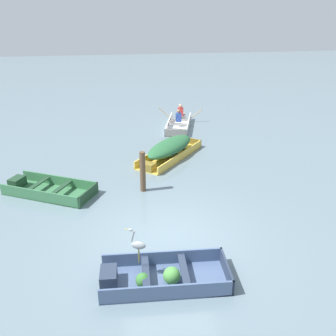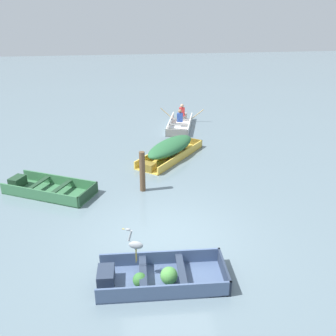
{
  "view_description": "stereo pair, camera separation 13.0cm",
  "coord_description": "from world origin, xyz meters",
  "px_view_note": "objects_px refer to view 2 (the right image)",
  "views": [
    {
      "loc": [
        -1.25,
        -8.19,
        5.61
      ],
      "look_at": [
        0.6,
        3.73,
        0.35
      ],
      "focal_mm": 40.0,
      "sensor_mm": 36.0,
      "label": 1
    },
    {
      "loc": [
        -1.12,
        -8.21,
        5.61
      ],
      "look_at": [
        0.6,
        3.73,
        0.35
      ],
      "focal_mm": 40.0,
      "sensor_mm": 36.0,
      "label": 2
    }
  ],
  "objects_px": {
    "skiff_yellow_mid_moored": "(170,148)",
    "mooring_post": "(142,172)",
    "rowboat_white_with_crew": "(180,122)",
    "heron_on_dinghy": "(135,244)",
    "skiff_green_near_moored": "(46,189)",
    "dinghy_slate_blue_foreground": "(156,277)"
  },
  "relations": [
    {
      "from": "rowboat_white_with_crew",
      "to": "mooring_post",
      "type": "distance_m",
      "value": 7.3
    },
    {
      "from": "rowboat_white_with_crew",
      "to": "mooring_post",
      "type": "bearing_deg",
      "value": -109.66
    },
    {
      "from": "heron_on_dinghy",
      "to": "dinghy_slate_blue_foreground",
      "type": "bearing_deg",
      "value": -30.28
    },
    {
      "from": "dinghy_slate_blue_foreground",
      "to": "skiff_yellow_mid_moored",
      "type": "height_order",
      "value": "skiff_yellow_mid_moored"
    },
    {
      "from": "dinghy_slate_blue_foreground",
      "to": "mooring_post",
      "type": "relative_size",
      "value": 2.11
    },
    {
      "from": "skiff_green_near_moored",
      "to": "heron_on_dinghy",
      "type": "distance_m",
      "value": 5.33
    },
    {
      "from": "skiff_green_near_moored",
      "to": "skiff_yellow_mid_moored",
      "type": "relative_size",
      "value": 0.92
    },
    {
      "from": "skiff_yellow_mid_moored",
      "to": "rowboat_white_with_crew",
      "type": "xyz_separation_m",
      "value": [
        1.13,
        4.13,
        -0.2
      ]
    },
    {
      "from": "dinghy_slate_blue_foreground",
      "to": "mooring_post",
      "type": "distance_m",
      "value": 4.53
    },
    {
      "from": "dinghy_slate_blue_foreground",
      "to": "skiff_green_near_moored",
      "type": "height_order",
      "value": "dinghy_slate_blue_foreground"
    },
    {
      "from": "skiff_yellow_mid_moored",
      "to": "dinghy_slate_blue_foreground",
      "type": "bearing_deg",
      "value": -100.92
    },
    {
      "from": "skiff_yellow_mid_moored",
      "to": "mooring_post",
      "type": "relative_size",
      "value": 2.48
    },
    {
      "from": "rowboat_white_with_crew",
      "to": "heron_on_dinghy",
      "type": "relative_size",
      "value": 3.85
    },
    {
      "from": "skiff_green_near_moored",
      "to": "rowboat_white_with_crew",
      "type": "relative_size",
      "value": 0.96
    },
    {
      "from": "skiff_green_near_moored",
      "to": "mooring_post",
      "type": "bearing_deg",
      "value": -5.79
    },
    {
      "from": "dinghy_slate_blue_foreground",
      "to": "skiff_yellow_mid_moored",
      "type": "xyz_separation_m",
      "value": [
        1.39,
        7.23,
        0.25
      ]
    },
    {
      "from": "heron_on_dinghy",
      "to": "mooring_post",
      "type": "bearing_deg",
      "value": 83.37
    },
    {
      "from": "skiff_yellow_mid_moored",
      "to": "heron_on_dinghy",
      "type": "xyz_separation_m",
      "value": [
        -1.82,
        -6.99,
        0.49
      ]
    },
    {
      "from": "heron_on_dinghy",
      "to": "rowboat_white_with_crew",
      "type": "bearing_deg",
      "value": 75.16
    },
    {
      "from": "skiff_yellow_mid_moored",
      "to": "mooring_post",
      "type": "bearing_deg",
      "value": -115.83
    },
    {
      "from": "mooring_post",
      "to": "skiff_green_near_moored",
      "type": "bearing_deg",
      "value": 174.21
    },
    {
      "from": "dinghy_slate_blue_foreground",
      "to": "mooring_post",
      "type": "bearing_deg",
      "value": 89.08
    }
  ]
}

